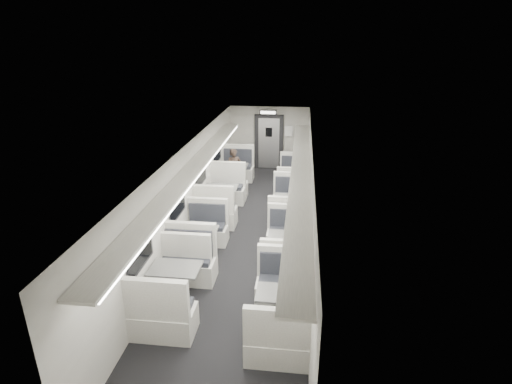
% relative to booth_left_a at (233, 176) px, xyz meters
% --- Properties ---
extents(room, '(3.24, 12.24, 2.64)m').
position_rel_booth_left_a_xyz_m(room, '(1.00, -3.55, 0.78)').
color(room, black).
rests_on(room, ground).
extents(booth_left_a, '(1.16, 2.35, 1.26)m').
position_rel_booth_left_a_xyz_m(booth_left_a, '(0.00, 0.00, 0.00)').
color(booth_left_a, '#B4B3A9').
rests_on(booth_left_a, room).
extents(booth_left_b, '(1.14, 2.32, 1.24)m').
position_rel_booth_left_a_xyz_m(booth_left_b, '(0.00, -2.09, -0.01)').
color(booth_left_b, '#B4B3A9').
rests_on(booth_left_b, room).
extents(booth_left_c, '(1.02, 2.08, 1.11)m').
position_rel_booth_left_a_xyz_m(booth_left_c, '(0.00, -4.67, -0.05)').
color(booth_left_c, '#B4B3A9').
rests_on(booth_left_c, room).
extents(booth_left_d, '(1.13, 2.28, 1.22)m').
position_rel_booth_left_a_xyz_m(booth_left_d, '(0.00, -6.41, -0.01)').
color(booth_left_d, '#B4B3A9').
rests_on(booth_left_d, room).
extents(booth_right_a, '(0.95, 1.94, 1.04)m').
position_rel_booth_left_a_xyz_m(booth_right_a, '(2.00, 0.18, -0.07)').
color(booth_right_a, '#B4B3A9').
rests_on(booth_right_a, room).
extents(booth_right_b, '(1.05, 2.12, 1.13)m').
position_rel_booth_left_a_xyz_m(booth_right_b, '(2.00, -2.48, -0.04)').
color(booth_right_b, '#B4B3A9').
rests_on(booth_right_b, room).
extents(booth_right_c, '(0.99, 2.00, 1.07)m').
position_rel_booth_left_a_xyz_m(booth_right_c, '(2.00, -4.68, -0.06)').
color(booth_right_c, '#B4B3A9').
rests_on(booth_right_c, room).
extents(booth_right_d, '(1.02, 2.06, 1.10)m').
position_rel_booth_left_a_xyz_m(booth_right_d, '(2.00, -6.86, -0.05)').
color(booth_right_d, '#B4B3A9').
rests_on(booth_right_d, room).
extents(passenger, '(0.61, 0.52, 1.41)m').
position_rel_booth_left_a_xyz_m(passenger, '(0.07, -0.14, 0.29)').
color(passenger, black).
rests_on(passenger, room).
extents(window_a, '(0.02, 1.18, 0.84)m').
position_rel_booth_left_a_xyz_m(window_a, '(-0.49, -0.15, 0.93)').
color(window_a, black).
rests_on(window_a, room).
extents(window_b, '(0.02, 1.18, 0.84)m').
position_rel_booth_left_a_xyz_m(window_b, '(-0.49, -2.35, 0.93)').
color(window_b, black).
rests_on(window_b, room).
extents(window_c, '(0.02, 1.18, 0.84)m').
position_rel_booth_left_a_xyz_m(window_c, '(-0.49, -4.55, 0.93)').
color(window_c, black).
rests_on(window_c, room).
extents(window_d, '(0.02, 1.18, 0.84)m').
position_rel_booth_left_a_xyz_m(window_d, '(-0.49, -6.75, 0.93)').
color(window_d, black).
rests_on(window_d, room).
extents(luggage_rack_left, '(0.46, 10.40, 0.09)m').
position_rel_booth_left_a_xyz_m(luggage_rack_left, '(-0.24, -3.85, 1.50)').
color(luggage_rack_left, '#B4B3A9').
rests_on(luggage_rack_left, room).
extents(luggage_rack_right, '(0.46, 10.40, 0.09)m').
position_rel_booth_left_a_xyz_m(luggage_rack_right, '(2.24, -3.85, 1.50)').
color(luggage_rack_right, '#B4B3A9').
rests_on(luggage_rack_right, room).
extents(vestibule_door, '(1.10, 0.13, 2.10)m').
position_rel_booth_left_a_xyz_m(vestibule_door, '(1.00, 2.38, 0.62)').
color(vestibule_door, black).
rests_on(vestibule_door, room).
extents(exit_sign, '(0.62, 0.12, 0.16)m').
position_rel_booth_left_a_xyz_m(exit_sign, '(1.00, 1.89, 1.86)').
color(exit_sign, black).
rests_on(exit_sign, room).
extents(wall_notice, '(0.32, 0.02, 0.40)m').
position_rel_booth_left_a_xyz_m(wall_notice, '(1.75, 2.37, 1.08)').
color(wall_notice, silver).
rests_on(wall_notice, room).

